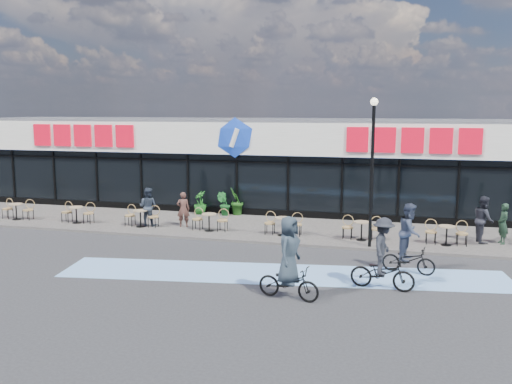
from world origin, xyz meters
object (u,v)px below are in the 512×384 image
Objects in this scene: patron_left at (183,209)px; cyclist_b at (409,244)px; potted_plant_right at (236,201)px; lamp_post at (372,160)px; pedestrian_b at (484,219)px; patron_right at (148,207)px; pedestrian_a at (503,224)px; cyclist_a at (383,260)px; potted_plant_left at (224,204)px; potted_plant_mid at (200,203)px.

cyclist_b is at bearing 136.48° from patron_left.
cyclist_b is (9.30, -4.14, 0.09)m from patron_left.
potted_plant_right is 3.35m from patron_left.
potted_plant_right is (-6.48, 4.45, -2.54)m from lamp_post.
lamp_post is 8.26m from potted_plant_right.
patron_right is at bearing 83.12° from pedestrian_b.
cyclist_a is (-4.25, -6.17, -0.00)m from pedestrian_a.
cyclist_b reaches higher than potted_plant_left.
patron_left is (-7.96, 1.44, -2.45)m from lamp_post.
lamp_post reaches higher than cyclist_b.
cyclist_b reaches higher than patron_right.
potted_plant_left is 1.21m from potted_plant_mid.
cyclist_a is (0.58, -4.49, -2.44)m from lamp_post.
lamp_post is 3.26× the size of patron_right.
cyclist_a is (-3.56, -6.23, -0.12)m from pedestrian_b.
potted_plant_left is (-7.05, 4.26, -2.66)m from lamp_post.
pedestrian_a is at bearing 51.50° from cyclist_b.
potted_plant_left is at bearing 140.29° from cyclist_b.
potted_plant_left is at bearing -2.40° from potted_plant_mid.
potted_plant_right is at bearing -116.46° from pedestrian_a.
pedestrian_b is (12.10, 0.30, 0.14)m from patron_left.
pedestrian_b is (4.14, 1.74, -2.32)m from lamp_post.
pedestrian_b reaches higher than potted_plant_left.
lamp_post reaches higher than potted_plant_mid.
patron_left is at bearing -108.02° from potted_plant_left.
pedestrian_a is at bearing 55.45° from cyclist_a.
lamp_post is at bearing -31.16° from potted_plant_left.
pedestrian_a is (4.83, 1.69, -2.44)m from lamp_post.
patron_right is at bearing -129.60° from potted_plant_left.
potted_plant_mid is at bearing 69.37° from pedestrian_b.
lamp_post is 8.65m from potted_plant_left.
cyclist_a is at bearing -44.88° from potted_plant_mid.
potted_plant_mid is 13.35m from pedestrian_a.
patron_left is (-0.92, -2.82, 0.20)m from potted_plant_left.
patron_left is 10.39m from cyclist_a.
lamp_post is 3.52× the size of pedestrian_a.
cyclist_b is (1.34, -2.70, -2.36)m from lamp_post.
potted_plant_right is 0.75× the size of pedestrian_b.
patron_right is 11.62m from cyclist_a.
pedestrian_b reaches higher than patron_left.
pedestrian_a is 0.86× the size of pedestrian_b.
cyclist_b reaches higher than potted_plant_right.
cyclist_b is at bearing -63.67° from lamp_post.
cyclist_b reaches higher than pedestrian_b.
patron_right is (-2.49, -3.00, 0.28)m from potted_plant_left.
cyclist_b is at bearing 161.20° from patron_right.
cyclist_a reaches higher than patron_right.
patron_right is at bearing 172.49° from lamp_post.
potted_plant_right is 0.89× the size of patron_left.
lamp_post reaches higher than potted_plant_right.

